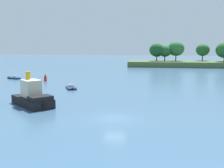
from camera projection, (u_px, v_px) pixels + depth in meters
name	position (u px, v px, depth m)	size (l,w,h in m)	color
ground_plane	(115.00, 119.00, 35.12)	(400.00, 400.00, 0.00)	#3D607F
treeline_island	(196.00, 57.00, 116.83)	(50.71, 17.83, 10.44)	#4C6038
tugboat	(33.00, 97.00, 42.29)	(8.38, 8.04, 5.09)	black
fishing_skiff	(14.00, 78.00, 74.99)	(4.07, 2.39, 0.92)	navy
small_motorboat	(71.00, 88.00, 58.52)	(3.34, 4.52, 0.86)	navy
channel_buoy_red	(45.00, 78.00, 70.44)	(0.70, 0.70, 1.90)	red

